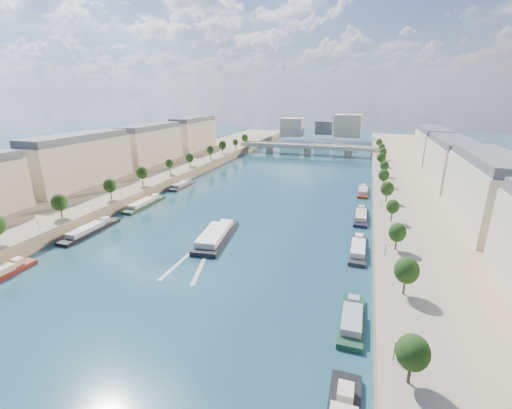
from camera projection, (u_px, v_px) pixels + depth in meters
The scene contains 17 objects.
ground at pixel (260, 200), 159.30m from camera, with size 700.00×700.00×0.00m, color #0E303D.
quay_left at pixel (129, 183), 179.52m from camera, with size 44.00×520.00×5.00m, color #9E8460.
quay_right at pixel (431, 210), 137.54m from camera, with size 44.00×520.00×5.00m, color #9E8460.
pave_left at pixel (153, 180), 174.36m from camera, with size 14.00×520.00×0.10m, color gray.
pave_right at pixel (392, 200), 141.13m from camera, with size 14.00×520.00×0.10m, color gray.
trees_left at pixel (158, 169), 173.91m from camera, with size 4.80×268.80×8.26m.
trees_right at pixel (387, 182), 149.08m from camera, with size 4.80×268.80×8.26m.
lamps_left at pixel (149, 180), 163.15m from camera, with size 0.36×200.36×4.28m.
lamps_right at pixel (380, 190), 146.12m from camera, with size 0.36×200.36×4.28m.
buildings_left at pixel (120, 151), 189.86m from camera, with size 16.00×226.00×23.20m.
buildings_right at pixel (466, 172), 140.30m from camera, with size 16.00×226.00×23.20m.
skyline at pixel (326, 127), 352.56m from camera, with size 79.00×42.00×22.00m.
bridge at pixel (308, 148), 276.40m from camera, with size 112.00×12.00×8.15m.
tour_barge at pixel (216, 236), 115.78m from camera, with size 11.91×29.96×3.96m.
wake at pixel (193, 260), 101.13m from camera, with size 10.81×26.00×0.04m.
moored_barges_left at pixel (85, 233), 119.16m from camera, with size 5.00×155.49×3.60m.
moored_barges_right at pixel (358, 252), 104.45m from camera, with size 5.00×158.58×3.60m.
Camera 1 is at (44.96, -45.43, 47.06)m, focal length 24.00 mm.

